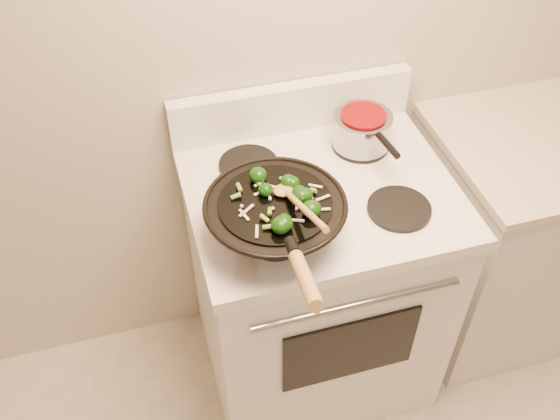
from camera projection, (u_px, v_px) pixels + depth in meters
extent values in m
plane|color=beige|center=(302.00, 12.00, 1.78)|extent=(3.50, 0.00, 3.50)
cube|color=white|center=(315.00, 289.00, 2.16)|extent=(0.76, 0.64, 0.88)
cube|color=white|center=(321.00, 193.00, 1.83)|extent=(0.78, 0.66, 0.04)
cube|color=white|center=(292.00, 107.00, 1.97)|extent=(0.78, 0.05, 0.16)
cylinder|color=#919399|center=(357.00, 305.00, 1.69)|extent=(0.60, 0.02, 0.02)
cube|color=black|center=(350.00, 350.00, 1.86)|extent=(0.42, 0.01, 0.28)
cylinder|color=black|center=(275.00, 235.00, 1.67)|extent=(0.18, 0.18, 0.01)
cylinder|color=black|center=(399.00, 209.00, 1.74)|extent=(0.18, 0.18, 0.01)
cylinder|color=black|center=(249.00, 165.00, 1.88)|extent=(0.18, 0.18, 0.01)
cylinder|color=black|center=(360.00, 144.00, 1.95)|extent=(0.18, 0.18, 0.01)
cube|color=silver|center=(527.00, 234.00, 2.34)|extent=(0.79, 0.60, 0.88)
torus|color=black|center=(275.00, 204.00, 1.59)|extent=(0.37, 0.37, 0.01)
cylinder|color=black|center=(275.00, 203.00, 1.59)|extent=(0.29, 0.29, 0.01)
cylinder|color=black|center=(293.00, 248.00, 1.40)|extent=(0.03, 0.07, 0.05)
cylinder|color=#AC7944|center=(305.00, 280.00, 1.29)|extent=(0.05, 0.20, 0.09)
ellipsoid|color=#0E3508|center=(285.00, 220.00, 1.52)|extent=(0.04, 0.04, 0.03)
cylinder|color=#57812E|center=(289.00, 222.00, 1.53)|extent=(0.02, 0.02, 0.02)
ellipsoid|color=#0E3508|center=(288.00, 181.00, 1.62)|extent=(0.04, 0.04, 0.04)
ellipsoid|color=#0E3508|center=(266.00, 190.00, 1.60)|extent=(0.04, 0.04, 0.03)
ellipsoid|color=#0E3508|center=(302.00, 196.00, 1.58)|extent=(0.04, 0.04, 0.04)
cylinder|color=#57812E|center=(306.00, 198.00, 1.59)|extent=(0.02, 0.02, 0.01)
ellipsoid|color=#0E3508|center=(311.00, 209.00, 1.55)|extent=(0.05, 0.05, 0.04)
ellipsoid|color=#0E3508|center=(280.00, 226.00, 1.51)|extent=(0.05, 0.05, 0.04)
ellipsoid|color=#0E3508|center=(258.00, 175.00, 1.64)|extent=(0.05, 0.05, 0.04)
cylinder|color=#57812E|center=(264.00, 178.00, 1.65)|extent=(0.02, 0.02, 0.02)
ellipsoid|color=#0E3508|center=(299.00, 192.00, 1.60)|extent=(0.04, 0.04, 0.03)
ellipsoid|color=#0E3508|center=(283.00, 223.00, 1.51)|extent=(0.05, 0.05, 0.04)
ellipsoid|color=#0E3508|center=(305.00, 195.00, 1.59)|extent=(0.04, 0.04, 0.04)
cylinder|color=#57812E|center=(309.00, 197.00, 1.60)|extent=(0.02, 0.01, 0.02)
ellipsoid|color=#0E3508|center=(292.00, 183.00, 1.62)|extent=(0.04, 0.04, 0.03)
cube|color=white|center=(272.00, 186.00, 1.63)|extent=(0.04, 0.04, 0.00)
cube|color=white|center=(321.00, 209.00, 1.57)|extent=(0.05, 0.02, 0.00)
cube|color=white|center=(298.00, 204.00, 1.58)|extent=(0.03, 0.04, 0.00)
cube|color=white|center=(244.00, 215.00, 1.55)|extent=(0.02, 0.04, 0.00)
cube|color=white|center=(260.00, 192.00, 1.61)|extent=(0.04, 0.02, 0.00)
cube|color=white|center=(247.00, 211.00, 1.57)|extent=(0.05, 0.04, 0.00)
cube|color=white|center=(316.00, 186.00, 1.63)|extent=(0.04, 0.03, 0.00)
cube|color=white|center=(269.00, 193.00, 1.61)|extent=(0.01, 0.05, 0.00)
cube|color=white|center=(306.00, 195.00, 1.61)|extent=(0.03, 0.04, 0.00)
cube|color=white|center=(323.00, 198.00, 1.60)|extent=(0.04, 0.02, 0.00)
cube|color=white|center=(295.00, 220.00, 1.54)|extent=(0.04, 0.02, 0.00)
cube|color=white|center=(257.00, 231.00, 1.51)|extent=(0.02, 0.04, 0.00)
cylinder|color=olive|center=(262.00, 185.00, 1.63)|extent=(0.03, 0.02, 0.02)
cylinder|color=olive|center=(313.00, 190.00, 1.61)|extent=(0.02, 0.02, 0.02)
cylinder|color=olive|center=(268.00, 227.00, 1.52)|extent=(0.02, 0.02, 0.01)
cylinder|color=olive|center=(270.00, 212.00, 1.56)|extent=(0.03, 0.02, 0.02)
cylinder|color=olive|center=(239.00, 188.00, 1.62)|extent=(0.03, 0.02, 0.01)
cylinder|color=olive|center=(264.00, 218.00, 1.54)|extent=(0.02, 0.03, 0.01)
cylinder|color=olive|center=(257.00, 175.00, 1.65)|extent=(0.03, 0.03, 0.02)
cylinder|color=olive|center=(281.00, 220.00, 1.53)|extent=(0.03, 0.01, 0.02)
cylinder|color=olive|center=(236.00, 196.00, 1.60)|extent=(0.02, 0.02, 0.01)
sphere|color=beige|center=(242.00, 206.00, 1.58)|extent=(0.01, 0.01, 0.01)
sphere|color=beige|center=(256.00, 186.00, 1.63)|extent=(0.01, 0.01, 0.01)
sphere|color=beige|center=(281.00, 178.00, 1.65)|extent=(0.01, 0.01, 0.01)
sphere|color=beige|center=(273.00, 208.00, 1.57)|extent=(0.01, 0.01, 0.01)
sphere|color=beige|center=(289.00, 191.00, 1.62)|extent=(0.01, 0.01, 0.01)
ellipsoid|color=#AC7944|center=(285.00, 190.00, 1.61)|extent=(0.07, 0.05, 0.02)
cylinder|color=#AC7944|center=(305.00, 210.00, 1.48)|extent=(0.04, 0.25, 0.12)
cylinder|color=#919399|center=(362.00, 129.00, 1.91)|extent=(0.18, 0.18, 0.10)
cylinder|color=#6D0508|center=(364.00, 115.00, 1.87)|extent=(0.14, 0.14, 0.01)
cylinder|color=black|center=(388.00, 145.00, 1.78)|extent=(0.03, 0.11, 0.02)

